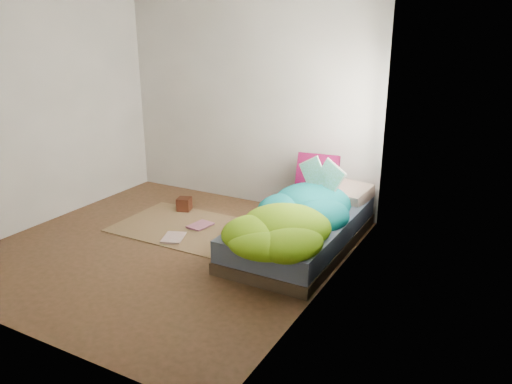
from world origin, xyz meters
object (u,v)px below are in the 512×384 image
Objects in this scene: bed at (301,232)px; floor_book_b at (194,224)px; wooden_box at (184,204)px; pillow_magenta at (317,174)px; open_book at (322,165)px; floor_book_a at (164,237)px.

bed is 7.10× the size of floor_book_b.
wooden_box is 0.52m from floor_book_b.
bed is 1.75m from wooden_box.
pillow_magenta is 0.54m from open_book.
wooden_box reaches higher than floor_book_b.
wooden_box is (-1.72, 0.27, -0.08)m from bed.
floor_book_b is at bearing 61.65° from floor_book_a.
floor_book_a is at bearing -136.63° from open_book.
bed is 1.35m from floor_book_b.
floor_book_a is at bearing -158.54° from bed.
bed is 0.74m from open_book.
floor_book_b is at bearing -177.05° from bed.
open_book is (0.07, 0.34, 0.65)m from bed.
floor_book_b is (0.39, -0.34, -0.07)m from wooden_box.
floor_book_b is (0.06, 0.48, 0.00)m from floor_book_a.
pillow_magenta is 1.90m from floor_book_a.
pillow_magenta reaches higher than bed.
open_book reaches higher than wooden_box.
floor_book_b is at bearing -152.83° from pillow_magenta.
pillow_magenta is 1.04× the size of open_book.
floor_book_a is at bearing -141.47° from pillow_magenta.
bed is at bearing 0.33° from floor_book_a.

